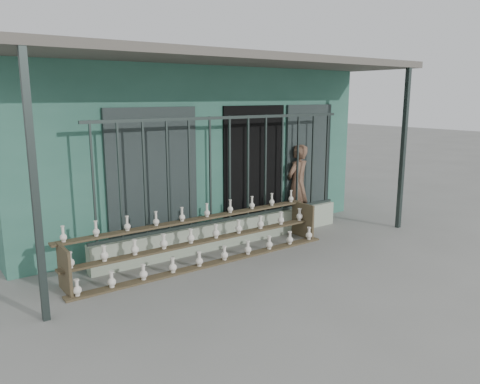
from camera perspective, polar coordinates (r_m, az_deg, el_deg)
ground at (r=7.32m, az=4.65°, el=-8.98°), size 60.00×60.00×0.00m
workshop_building at (r=10.47m, az=-10.46°, el=6.24°), size 7.40×6.60×3.21m
parapet_wall at (r=8.23m, az=-1.23°, el=-4.95°), size 5.00×0.20×0.45m
security_fence at (r=7.98m, az=-1.27°, el=2.81°), size 5.00×0.04×1.80m
shelf_rack at (r=7.45m, az=-4.43°, el=-5.72°), size 4.50×0.68×0.85m
elderly_woman at (r=9.52m, az=7.01°, el=0.89°), size 0.67×0.52×1.62m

